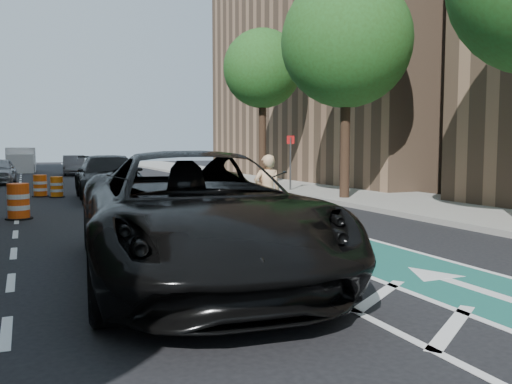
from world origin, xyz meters
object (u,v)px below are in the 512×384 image
suv_far (109,178)px  barrel_a (18,202)px  suv_near (194,214)px  skateboarder (267,192)px

suv_far → barrel_a: (-3.14, -4.61, -0.37)m
barrel_a → suv_near: bearing=-72.4°
skateboarder → suv_far: bearing=-62.2°
skateboarder → suv_near: size_ratio=0.25×
suv_near → barrel_a: bearing=112.7°
suv_near → barrel_a: suv_near is taller
suv_far → suv_near: bearing=-90.3°
suv_near → suv_far: bearing=92.9°
skateboarder → suv_near: 4.41m
skateboarder → barrel_a: (-5.44, 4.92, -0.50)m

